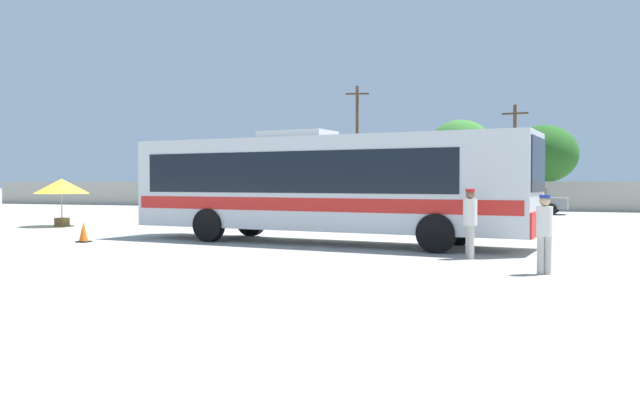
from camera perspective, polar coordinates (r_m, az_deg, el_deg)
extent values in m
plane|color=#A3A099|center=(30.10, 9.01, -2.01)|extent=(300.00, 300.00, 0.00)
cube|color=#9E998C|center=(44.93, 12.57, 0.36)|extent=(80.00, 0.30, 1.91)
cube|color=silver|center=(19.91, 0.39, 1.46)|extent=(12.70, 4.02, 2.77)
cube|color=black|center=(20.20, -1.20, 2.40)|extent=(10.47, 3.78, 1.22)
cube|color=red|center=(19.92, 0.39, -0.29)|extent=(12.46, 4.01, 0.39)
cube|color=#19212D|center=(18.06, 18.55, 2.95)|extent=(0.31, 2.28, 1.44)
cube|color=red|center=(18.09, 18.52, -1.97)|extent=(0.36, 2.49, 0.66)
cube|color=#B2B2B2|center=(20.40, -1.98, 5.69)|extent=(2.35, 1.65, 0.24)
cylinder|color=black|center=(19.77, 12.12, -2.36)|extent=(1.07, 0.42, 1.04)
cylinder|color=black|center=(17.41, 10.12, -2.88)|extent=(1.07, 0.42, 1.04)
cylinder|color=black|center=(22.71, -6.04, -1.84)|extent=(1.07, 0.42, 1.04)
cylinder|color=black|center=(20.69, -9.70, -2.18)|extent=(1.07, 0.42, 1.04)
cylinder|color=#B7B2A8|center=(16.35, 12.87, -3.58)|extent=(0.15, 0.15, 0.81)
cylinder|color=#B7B2A8|center=(16.20, 13.07, -3.63)|extent=(0.15, 0.15, 0.81)
cylinder|color=silver|center=(16.23, 12.99, -1.04)|extent=(0.46, 0.46, 0.64)
sphere|color=brown|center=(16.21, 13.00, 0.49)|extent=(0.22, 0.22, 0.22)
cylinder|color=red|center=(16.21, 13.00, 0.84)|extent=(0.23, 0.23, 0.07)
cylinder|color=#B7B2A8|center=(13.94, 18.72, -4.60)|extent=(0.14, 0.14, 0.77)
cylinder|color=#B7B2A8|center=(13.97, 19.30, -4.59)|extent=(0.14, 0.14, 0.77)
cylinder|color=silver|center=(13.90, 19.04, -1.77)|extent=(0.38, 0.38, 0.61)
sphere|color=tan|center=(13.88, 19.05, -0.09)|extent=(0.21, 0.21, 0.21)
cylinder|color=navy|center=(13.88, 19.05, 0.29)|extent=(0.22, 0.22, 0.06)
cylinder|color=gray|center=(29.60, -21.64, -0.26)|extent=(0.05, 0.05, 1.96)
cone|color=yellow|center=(29.59, -21.66, 1.13)|extent=(2.26, 2.26, 0.62)
cube|color=brown|center=(29.63, -21.63, -1.80)|extent=(0.45, 0.45, 0.36)
cube|color=maroon|center=(44.93, -6.30, -0.03)|extent=(4.47, 2.06, 0.61)
cube|color=black|center=(44.81, -6.06, 0.68)|extent=(2.50, 1.80, 0.50)
cylinder|color=black|center=(44.86, -8.36, -0.43)|extent=(0.65, 0.26, 0.64)
cylinder|color=black|center=(46.38, -7.22, -0.36)|extent=(0.65, 0.26, 0.64)
cylinder|color=black|center=(43.51, -5.31, -0.48)|extent=(0.65, 0.26, 0.64)
cylinder|color=black|center=(45.07, -4.24, -0.41)|extent=(0.65, 0.26, 0.64)
cube|color=slate|center=(42.66, 0.74, -0.09)|extent=(4.64, 1.94, 0.63)
cube|color=black|center=(42.71, 0.45, 0.69)|extent=(2.57, 1.73, 0.52)
cylinder|color=black|center=(43.12, 2.89, -0.49)|extent=(0.65, 0.24, 0.64)
cylinder|color=black|center=(41.42, 2.26, -0.58)|extent=(0.65, 0.24, 0.64)
cylinder|color=black|center=(43.94, -0.69, -0.45)|extent=(0.65, 0.24, 0.64)
cylinder|color=black|center=(42.28, -1.45, -0.53)|extent=(0.65, 0.24, 0.64)
cube|color=slate|center=(40.87, 10.05, -0.19)|extent=(4.72, 2.13, 0.62)
cube|color=black|center=(40.88, 9.74, 0.60)|extent=(2.64, 1.84, 0.51)
cylinder|color=black|center=(41.65, 12.12, -0.60)|extent=(0.65, 0.27, 0.64)
cylinder|color=black|center=(39.89, 11.97, -0.69)|extent=(0.65, 0.27, 0.64)
cylinder|color=black|center=(41.92, 8.23, -0.57)|extent=(0.65, 0.27, 0.64)
cylinder|color=black|center=(40.17, 7.91, -0.66)|extent=(0.65, 0.27, 0.64)
cube|color=slate|center=(40.21, 17.68, -0.25)|extent=(4.61, 2.15, 0.65)
cube|color=black|center=(40.22, 17.37, 0.60)|extent=(2.59, 1.85, 0.53)
cylinder|color=black|center=(40.97, 19.75, -0.69)|extent=(0.66, 0.27, 0.64)
cylinder|color=black|center=(39.21, 19.55, -0.78)|extent=(0.66, 0.27, 0.64)
cylinder|color=black|center=(41.27, 15.90, -0.64)|extent=(0.66, 0.27, 0.64)
cylinder|color=black|center=(39.53, 15.53, -0.73)|extent=(0.66, 0.27, 0.64)
cylinder|color=#4C3823|center=(47.40, 16.65, 3.62)|extent=(0.24, 0.24, 7.25)
cube|color=#473321|center=(47.60, 16.68, 7.26)|extent=(1.80, 0.35, 0.12)
cylinder|color=#4C3823|center=(50.51, 3.27, 4.71)|extent=(0.24, 0.24, 9.28)
cube|color=#473321|center=(50.90, 3.27, 9.26)|extent=(1.77, 0.57, 0.12)
cylinder|color=brown|center=(50.62, 0.26, 1.01)|extent=(0.32, 0.32, 2.76)
ellipsoid|color=#2D6628|center=(50.66, 0.26, 3.93)|extent=(3.42, 3.42, 2.90)
cylinder|color=brown|center=(49.60, 12.15, 1.04)|extent=(0.32, 0.32, 2.89)
ellipsoid|color=#38752D|center=(49.67, 12.17, 4.59)|extent=(4.67, 4.67, 3.97)
cylinder|color=brown|center=(51.46, 18.90, 0.63)|extent=(0.32, 0.32, 2.20)
ellipsoid|color=#23561E|center=(51.50, 18.93, 3.83)|extent=(5.07, 5.07, 4.31)
cube|color=black|center=(21.52, -19.96, -3.44)|extent=(0.36, 0.36, 0.04)
cone|color=orange|center=(21.50, -19.97, -2.59)|extent=(0.28, 0.28, 0.60)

